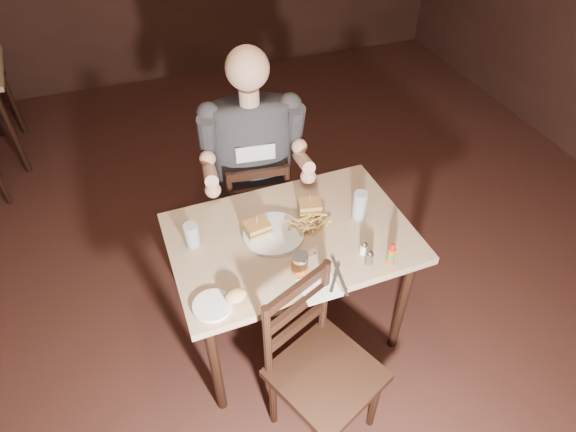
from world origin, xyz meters
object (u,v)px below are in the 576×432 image
object	(u,v)px
chair_far	(256,208)
syrup_dispenser	(300,264)
side_plate	(213,306)
glass_left	(192,235)
chair_near	(326,375)
dinner_plate	(274,234)
hot_sauce	(391,253)
main_table	(291,247)
glass_right	(359,206)
diner	(253,142)

from	to	relation	value
chair_far	syrup_dispenser	xyz separation A→B (m)	(-0.03, -0.85, 0.40)
side_plate	glass_left	bearing A→B (deg)	90.84
chair_near	syrup_dispenser	xyz separation A→B (m)	(-0.00, 0.34, 0.37)
dinner_plate	glass_left	distance (m)	0.38
chair_far	syrup_dispenser	size ratio (longest dim) A/B	8.43
chair_near	glass_left	size ratio (longest dim) A/B	7.33
chair_far	chair_near	size ratio (longest dim) A/B	0.94
syrup_dispenser	hot_sauce	bearing A→B (deg)	-13.25
main_table	chair_far	size ratio (longest dim) A/B	1.38
main_table	hot_sauce	xyz separation A→B (m)	(0.36, -0.31, 0.14)
chair_far	dinner_plate	distance (m)	0.70
dinner_plate	side_plate	bearing A→B (deg)	-139.41
syrup_dispenser	main_table	bearing A→B (deg)	77.36
chair_far	chair_near	bearing A→B (deg)	95.02
glass_right	dinner_plate	bearing A→B (deg)	178.07
chair_far	side_plate	xyz separation A→B (m)	(-0.44, -0.91, 0.35)
chair_far	side_plate	distance (m)	1.07
chair_far	glass_right	bearing A→B (deg)	127.30
chair_near	dinner_plate	world-z (taller)	chair_near
side_plate	hot_sauce	bearing A→B (deg)	-1.28
main_table	glass_right	xyz separation A→B (m)	(0.36, 0.01, 0.16)
chair_near	main_table	bearing A→B (deg)	62.10
diner	syrup_dispenser	distance (m)	0.81
chair_near	glass_right	world-z (taller)	glass_right
chair_near	hot_sauce	size ratio (longest dim) A/B	7.97
dinner_plate	chair_far	bearing A→B (deg)	83.27
chair_far	diner	size ratio (longest dim) A/B	0.84
chair_far	glass_right	world-z (taller)	glass_right
diner	glass_left	xyz separation A→B (m)	(-0.44, -0.48, -0.11)
glass_right	diner	bearing A→B (deg)	123.65
diner	side_plate	bearing A→B (deg)	-110.32
chair_far	glass_left	size ratio (longest dim) A/B	6.87
dinner_plate	hot_sauce	xyz separation A→B (m)	(0.44, -0.33, 0.05)
dinner_plate	glass_right	xyz separation A→B (m)	(0.44, -0.01, 0.07)
glass_right	syrup_dispenser	world-z (taller)	glass_right
diner	glass_left	world-z (taller)	diner
glass_left	hot_sauce	size ratio (longest dim) A/B	1.09
main_table	diner	xyz separation A→B (m)	(-0.02, 0.57, 0.26)
chair_near	syrup_dispenser	world-z (taller)	chair_near
dinner_plate	glass_left	bearing A→B (deg)	169.74
chair_far	hot_sauce	xyz separation A→B (m)	(0.37, -0.93, 0.40)
dinner_plate	side_plate	xyz separation A→B (m)	(-0.37, -0.31, -0.00)
diner	dinner_plate	bearing A→B (deg)	-90.42
hot_sauce	side_plate	world-z (taller)	hot_sauce
glass_right	chair_near	bearing A→B (deg)	-124.23
chair_far	chair_near	world-z (taller)	chair_near
diner	side_plate	xyz separation A→B (m)	(-0.43, -0.86, -0.17)
side_plate	syrup_dispenser	bearing A→B (deg)	8.91
main_table	chair_near	xyz separation A→B (m)	(-0.04, -0.57, -0.23)
diner	syrup_dispenser	bearing A→B (deg)	-85.51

